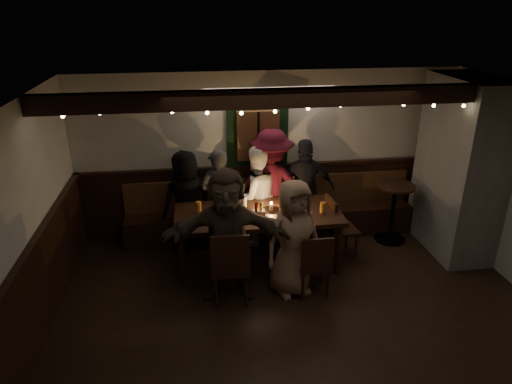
{
  "coord_description": "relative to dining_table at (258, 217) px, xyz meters",
  "views": [
    {
      "loc": [
        -1.17,
        -4.27,
        3.56
      ],
      "look_at": [
        -0.34,
        1.6,
        1.05
      ],
      "focal_mm": 32.0,
      "sensor_mm": 36.0,
      "label": 1
    }
  ],
  "objects": [
    {
      "name": "room",
      "position": [
        1.41,
        0.02,
        0.32
      ],
      "size": [
        6.02,
        5.01,
        2.62
      ],
      "color": "black",
      "rests_on": "ground"
    },
    {
      "name": "dining_table",
      "position": [
        0.0,
        0.0,
        0.0
      ],
      "size": [
        2.31,
        0.99,
        1.0
      ],
      "color": "black",
      "rests_on": "ground"
    },
    {
      "name": "chair_near_left",
      "position": [
        -0.47,
        -0.89,
        -0.17
      ],
      "size": [
        0.48,
        0.48,
        1.03
      ],
      "color": "black",
      "rests_on": "ground"
    },
    {
      "name": "chair_near_right",
      "position": [
        0.6,
        -0.87,
        -0.26
      ],
      "size": [
        0.41,
        0.41,
        0.89
      ],
      "color": "black",
      "rests_on": "ground"
    },
    {
      "name": "chair_end",
      "position": [
        1.17,
        0.06,
        -0.23
      ],
      "size": [
        0.46,
        0.46,
        0.94
      ],
      "color": "black",
      "rests_on": "ground"
    },
    {
      "name": "high_top",
      "position": [
        2.2,
        0.42,
        -0.16
      ],
      "size": [
        0.59,
        0.59,
        0.94
      ],
      "color": "black",
      "rests_on": "ground"
    },
    {
      "name": "person_a",
      "position": [
        -0.98,
        0.68,
        0.02
      ],
      "size": [
        0.88,
        0.72,
        1.54
      ],
      "primitive_type": "imported",
      "rotation": [
        0.0,
        0.0,
        3.49
      ],
      "color": "black",
      "rests_on": "ground"
    },
    {
      "name": "person_b",
      "position": [
        -0.51,
        0.71,
        0.02
      ],
      "size": [
        0.66,
        0.54,
        1.54
      ],
      "primitive_type": "imported",
      "rotation": [
        0.0,
        0.0,
        3.49
      ],
      "color": "#323235",
      "rests_on": "ground"
    },
    {
      "name": "person_c",
      "position": [
        0.06,
        0.65,
        0.04
      ],
      "size": [
        0.9,
        0.78,
        1.58
      ],
      "primitive_type": "imported",
      "rotation": [
        0.0,
        0.0,
        3.4
      ],
      "color": "white",
      "rests_on": "ground"
    },
    {
      "name": "person_d",
      "position": [
        0.32,
        0.77,
        0.14
      ],
      "size": [
        1.28,
        0.92,
        1.79
      ],
      "primitive_type": "imported",
      "rotation": [
        0.0,
        0.0,
        2.91
      ],
      "color": "#3E0B19",
      "rests_on": "ground"
    },
    {
      "name": "person_e",
      "position": [
        0.85,
        0.75,
        0.06
      ],
      "size": [
        0.96,
        0.41,
        1.63
      ],
      "primitive_type": "imported",
      "rotation": [
        0.0,
        0.0,
        3.16
      ],
      "color": "black",
      "rests_on": "ground"
    },
    {
      "name": "person_f",
      "position": [
        -0.48,
        -0.68,
        0.12
      ],
      "size": [
        1.65,
        0.64,
        1.74
      ],
      "primitive_type": "imported",
      "rotation": [
        0.0,
        0.0,
        -0.08
      ],
      "color": "#3C3026",
      "rests_on": "ground"
    },
    {
      "name": "person_g",
      "position": [
        0.34,
        -0.72,
        0.03
      ],
      "size": [
        0.87,
        0.69,
        1.56
      ],
      "primitive_type": "imported",
      "rotation": [
        0.0,
        0.0,
        0.28
      ],
      "color": "#91715A",
      "rests_on": "ground"
    }
  ]
}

